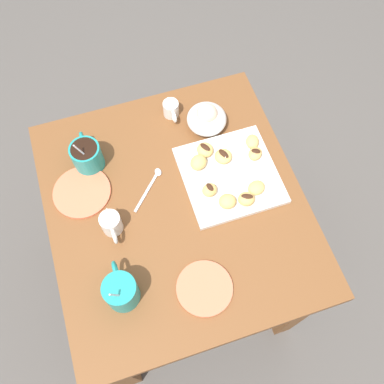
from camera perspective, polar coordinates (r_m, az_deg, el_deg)
ground_plane at (r=1.95m, az=-1.44°, el=-10.26°), size 8.00×8.00×0.00m
dining_table at (r=1.42m, az=-1.96°, el=-4.14°), size 0.84×0.77×0.71m
pastry_plate_square at (r=1.33m, az=5.07°, el=2.27°), size 0.29×0.29×0.02m
coffee_mug_teal_left at (r=1.16m, az=-9.52°, el=-12.96°), size 0.13×0.09×0.15m
coffee_mug_teal_right at (r=1.34m, az=-13.94°, el=4.79°), size 0.13×0.09×0.14m
cream_pitcher_white at (r=1.24m, az=-10.79°, el=-4.17°), size 0.10×0.06×0.07m
ice_cream_bowl at (r=1.39m, az=1.99°, el=9.91°), size 0.13×0.13×0.10m
chocolate_sauce_pitcher at (r=1.43m, az=-2.83°, el=11.14°), size 0.09×0.05×0.06m
saucer_coral_left at (r=1.34m, az=-14.55°, el=-0.02°), size 0.18×0.18×0.01m
saucer_coral_right at (r=1.20m, az=1.83°, el=-12.74°), size 0.16×0.16×0.01m
loose_spoon_near_saucer at (r=1.32m, az=-5.54°, el=1.02°), size 0.13×0.12×0.01m
beignet_0 at (r=1.29m, az=8.64°, el=0.56°), size 0.06×0.07×0.03m
beignet_1 at (r=1.31m, az=0.87°, el=4.00°), size 0.07×0.07×0.04m
beignet_2 at (r=1.35m, az=8.48°, el=5.10°), size 0.06×0.06×0.03m
chocolate_drizzle_2 at (r=1.33m, az=8.57°, el=5.47°), size 0.03×0.03×0.00m
beignet_3 at (r=1.27m, az=2.42°, el=0.17°), size 0.05×0.06×0.04m
chocolate_drizzle_3 at (r=1.25m, az=2.45°, el=0.57°), size 0.03×0.02×0.00m
beignet_4 at (r=1.26m, az=7.31°, el=-0.94°), size 0.05×0.06×0.04m
chocolate_drizzle_4 at (r=1.25m, az=7.41°, el=-0.57°), size 0.03×0.04×0.00m
beignet_5 at (r=1.26m, az=4.78°, el=-1.27°), size 0.05×0.05×0.04m
beignet_6 at (r=1.37m, az=8.11°, el=6.71°), size 0.06×0.06×0.03m
beignet_7 at (r=1.33m, az=4.22°, el=4.81°), size 0.07×0.07×0.03m
chocolate_drizzle_7 at (r=1.32m, az=4.27°, el=5.17°), size 0.04×0.03×0.00m
beignet_8 at (r=1.34m, az=1.76°, el=5.69°), size 0.06×0.06×0.03m
chocolate_drizzle_8 at (r=1.33m, az=1.78°, el=6.06°), size 0.04×0.03×0.00m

